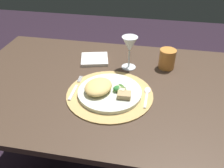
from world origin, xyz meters
TOP-DOWN VIEW (x-y plane):
  - dining_table at (0.00, 0.00)m, footprint 1.22×0.81m
  - placemat at (0.06, -0.08)m, footprint 0.36×0.36m
  - dinner_plate at (0.06, -0.08)m, footprint 0.26×0.26m
  - pasta_serving at (0.02, -0.09)m, footprint 0.13×0.15m
  - salad_greens at (0.10, -0.07)m, footprint 0.07×0.07m
  - bread_piece at (0.12, -0.11)m, footprint 0.05×0.04m
  - fork at (-0.09, -0.08)m, footprint 0.02×0.17m
  - spoon at (0.21, -0.05)m, footprint 0.03×0.14m
  - napkin at (-0.07, 0.19)m, footprint 0.16×0.16m
  - wine_glass at (0.11, 0.16)m, footprint 0.07×0.07m
  - amber_tumbler at (0.29, 0.19)m, footprint 0.08×0.08m

SIDE VIEW (x-z plane):
  - dining_table at x=0.00m, z-range 0.21..0.95m
  - placemat at x=0.06m, z-range 0.75..0.75m
  - napkin at x=-0.07m, z-range 0.75..0.76m
  - spoon at x=0.21m, z-range 0.75..0.76m
  - fork at x=-0.09m, z-range 0.75..0.76m
  - dinner_plate at x=0.06m, z-range 0.75..0.77m
  - bread_piece at x=0.12m, z-range 0.77..0.79m
  - salad_greens at x=0.10m, z-range 0.77..0.79m
  - pasta_serving at x=0.02m, z-range 0.77..0.81m
  - amber_tumbler at x=0.29m, z-range 0.75..0.84m
  - wine_glass at x=0.11m, z-range 0.79..0.94m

